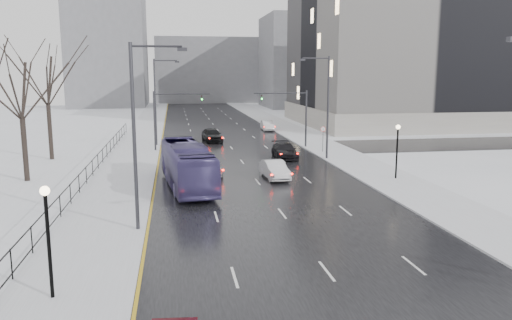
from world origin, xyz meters
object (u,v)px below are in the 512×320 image
tree_park_d (28,182)px  sedan_right_distant (267,126)px  mast_signal_left (164,114)px  sedan_right_near (275,170)px  no_uturn_sign (323,132)px  sedan_center_far (212,135)px  tree_park_e (52,160)px  streetlight_l_far (157,98)px  lamppost_l (47,226)px  sedan_right_far (285,151)px  streetlight_r_mid (326,102)px  mast_signal_right (297,112)px  streetlight_l_near (138,128)px  bus (187,165)px  lamppost_r_mid (397,144)px  sedan_center_near (210,166)px

tree_park_d → sedan_right_distant: tree_park_d is taller
mast_signal_left → sedan_right_distant: 22.82m
sedan_right_near → no_uturn_sign: bearing=53.1°
sedan_center_far → tree_park_e: bearing=-154.6°
streetlight_l_far → lamppost_l: bearing=-94.1°
lamppost_l → sedan_right_far: bearing=62.2°
tree_park_e → streetlight_r_mid: 27.25m
no_uturn_sign → sedan_right_near: bearing=-122.5°
streetlight_l_far → mast_signal_right: size_ratio=1.54×
mast_signal_right → lamppost_l: bearing=-117.0°
streetlight_l_near → lamppost_l: size_ratio=2.34×
bus → sedan_right_far: (9.96, 11.21, -0.89)m
sedan_right_far → sedan_right_distant: bearing=83.9°
lamppost_r_mid → tree_park_d: bearing=172.1°
tree_park_e → streetlight_l_far: bearing=38.6°
lamppost_l → sedan_center_near: size_ratio=0.96×
no_uturn_sign → bus: size_ratio=0.23×
tree_park_d → sedan_right_near: bearing=-5.9°
tree_park_d → sedan_right_far: bearing=18.5°
no_uturn_sign → sedan_right_far: 5.56m
no_uturn_sign → sedan_right_distant: size_ratio=0.61×
streetlight_l_far → sedan_center_far: bearing=21.2°
lamppost_l → sedan_center_far: lamppost_l is taller
streetlight_l_near → bus: (2.71, 10.23, -3.95)m
mast_signal_right → sedan_right_near: bearing=-109.9°
tree_park_e → sedan_center_far: 19.51m
bus → sedan_right_near: size_ratio=2.64×
sedan_right_near → sedan_right_far: sedan_right_far is taller
sedan_right_near → sedan_center_far: bearing=94.1°
bus → sedan_right_distant: (12.66, 35.05, -0.91)m
sedan_center_near → sedan_center_far: size_ratio=0.89×
lamppost_r_mid → tree_park_e: bearing=154.4°
no_uturn_sign → bus: 20.12m
lamppost_l → bus: (5.54, 18.23, -1.27)m
sedan_center_near → sedan_right_distant: sedan_center_near is taller
tree_park_d → lamppost_r_mid: size_ratio=2.92×
lamppost_l → sedan_right_distant: bearing=71.1°
streetlight_r_mid → sedan_center_near: streetlight_r_mid is taller
no_uturn_sign → bus: (-14.66, -13.77, -0.63)m
mast_signal_right → sedan_center_far: 11.62m
sedan_right_far → tree_park_d: bearing=-161.2°
tree_park_e → mast_signal_right: size_ratio=2.08×
no_uturn_sign → bus: bus is taller
streetlight_r_mid → streetlight_l_far: 20.27m
streetlight_r_mid → sedan_right_far: 6.24m
lamppost_r_mid → sedan_right_near: bearing=168.0°
lamppost_r_mid → no_uturn_sign: 14.13m
tree_park_d → sedan_right_distant: size_ratio=2.84×
sedan_center_far → sedan_right_near: bearing=-88.7°
streetlight_l_near → bus: 11.29m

